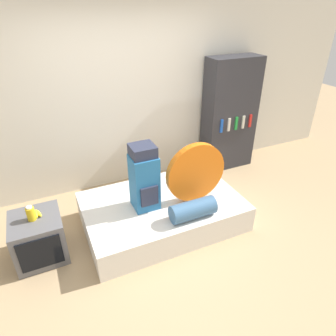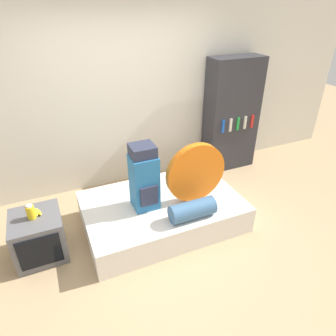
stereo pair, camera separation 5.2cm
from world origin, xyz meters
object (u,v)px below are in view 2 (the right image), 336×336
backpack (144,178)px  sleeping_roll (192,210)px  tent_bag (196,173)px  canister (31,212)px  bookshelf (231,115)px  television (39,236)px

backpack → sleeping_roll: 0.67m
tent_bag → canister: tent_bag is taller
canister → bookshelf: bearing=16.9°
tent_bag → canister: bearing=175.1°
backpack → bookshelf: bearing=28.2°
sleeping_roll → tent_bag: bearing=58.2°
backpack → bookshelf: bookshelf is taller
sleeping_roll → bookshelf: 2.08m
sleeping_roll → television: bearing=163.8°
tent_bag → sleeping_roll: (-0.20, -0.32, -0.27)m
television → bookshelf: bearing=17.0°
backpack → tent_bag: bearing=-10.3°
television → canister: size_ratio=3.35×
backpack → sleeping_roll: backpack is taller
tent_bag → sleeping_roll: size_ratio=1.42×
canister → sleeping_roll: bearing=-16.1°
television → bookshelf: bookshelf is taller
sleeping_roll → television: sleeping_roll is taller
television → backpack: bearing=-2.2°
television → canister: 0.34m
tent_bag → television: bearing=175.0°
tent_bag → bookshelf: bearing=41.8°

